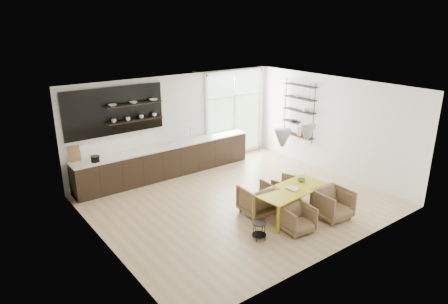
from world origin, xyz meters
TOP-DOWN VIEW (x-y plane):
  - room at (0.58, 1.10)m, footprint 7.02×6.01m
  - kitchen_run at (-0.69, 2.69)m, footprint 5.54×0.69m
  - right_shelving at (3.36, 1.17)m, footprint 0.26×1.22m
  - dining_table at (0.52, -1.30)m, footprint 1.93×1.00m
  - armchair_back_left at (-0.05, -0.75)m, footprint 0.82×0.84m
  - armchair_back_right at (1.07, -0.63)m, footprint 0.80×0.81m
  - armchair_front_left at (0.07, -1.93)m, footprint 0.70×0.71m
  - armchair_front_right at (1.20, -1.99)m, footprint 0.80×0.82m
  - wire_stool at (-0.82, -1.69)m, footprint 0.31×0.31m
  - table_book at (0.41, -1.33)m, footprint 0.24×0.31m
  - table_bowl at (1.03, -1.12)m, footprint 0.26×0.26m

SIDE VIEW (x-z plane):
  - wire_stool at x=-0.82m, z-range 0.06..0.45m
  - armchair_back_right at x=1.07m, z-range 0.00..0.59m
  - armchair_front_left at x=0.07m, z-range 0.00..0.60m
  - armchair_front_right at x=1.20m, z-range 0.00..0.71m
  - armchair_back_left at x=-0.05m, z-range 0.00..0.71m
  - kitchen_run at x=-0.69m, z-range -0.78..1.97m
  - dining_table at x=0.52m, z-range 0.29..0.97m
  - table_book at x=0.41m, z-range 0.68..0.71m
  - table_bowl at x=1.03m, z-range 0.68..0.74m
  - room at x=0.58m, z-range 0.00..2.92m
  - right_shelving at x=3.36m, z-range 0.70..2.60m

